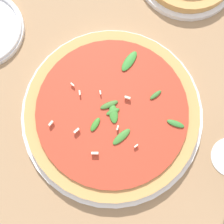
{
  "coord_description": "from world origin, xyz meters",
  "views": [
    {
      "loc": [
        -0.05,
        -0.14,
        0.59
      ],
      "look_at": [
        -0.03,
        -0.02,
        0.03
      ],
      "focal_mm": 50.0,
      "sensor_mm": 36.0,
      "label": 1
    }
  ],
  "objects": [
    {
      "name": "ground_plane",
      "position": [
        0.0,
        0.0,
        0.0
      ],
      "size": [
        6.0,
        6.0,
        0.0
      ],
      "primitive_type": "plane",
      "color": "#9E7A56"
    },
    {
      "name": "pizza_arugula_main",
      "position": [
        -0.03,
        -0.02,
        0.02
      ],
      "size": [
        0.34,
        0.34,
        0.05
      ],
      "color": "white",
      "rests_on": "ground_plane"
    }
  ]
}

